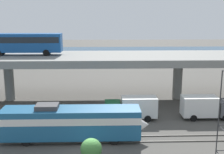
# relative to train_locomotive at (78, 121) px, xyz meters

# --- Properties ---
(rail_strip_near) EXTENTS (110.00, 0.12, 0.12)m
(rail_strip_near) POSITION_rel_train_locomotive_xyz_m (1.28, -0.76, -2.13)
(rail_strip_near) COLOR #59544C
(rail_strip_near) RESTS_ON ground_plane
(rail_strip_far) EXTENTS (110.00, 0.12, 0.12)m
(rail_strip_far) POSITION_rel_train_locomotive_xyz_m (1.28, 0.76, -2.13)
(rail_strip_far) COLOR #59544C
(rail_strip_far) RESTS_ON ground_plane
(train_locomotive) EXTENTS (16.02, 3.04, 4.18)m
(train_locomotive) POSITION_rel_train_locomotive_xyz_m (0.00, 0.00, 0.00)
(train_locomotive) COLOR #1E5984
(train_locomotive) RESTS_ON ground_plane
(highway_overpass) EXTENTS (96.00, 11.45, 7.24)m
(highway_overpass) POSITION_rel_train_locomotive_xyz_m (1.28, 16.00, 4.33)
(highway_overpass) COLOR gray
(highway_overpass) RESTS_ON ground_plane
(transit_bus_on_overpass) EXTENTS (12.00, 2.68, 3.40)m
(transit_bus_on_overpass) POSITION_rel_train_locomotive_xyz_m (-9.80, 16.58, 7.10)
(transit_bus_on_overpass) COLOR #14478C
(transit_bus_on_overpass) RESTS_ON highway_overpass
(service_truck_west) EXTENTS (6.80, 2.46, 3.04)m
(service_truck_west) POSITION_rel_train_locomotive_xyz_m (16.35, 6.46, -0.56)
(service_truck_west) COLOR #515459
(service_truck_west) RESTS_ON ground_plane
(service_truck_east) EXTENTS (6.80, 2.46, 3.04)m
(service_truck_east) POSITION_rel_train_locomotive_xyz_m (6.59, 6.46, -0.56)
(service_truck_east) COLOR #0C4C26
(service_truck_east) RESTS_ON ground_plane
(pier_parking_lot) EXTENTS (67.79, 11.24, 1.27)m
(pier_parking_lot) POSITION_rel_train_locomotive_xyz_m (1.28, 51.00, -1.56)
(pier_parking_lot) COLOR gray
(pier_parking_lot) RESTS_ON ground_plane
(parked_car_0) EXTENTS (4.66, 1.83, 1.50)m
(parked_car_0) POSITION_rel_train_locomotive_xyz_m (-23.17, 51.02, -0.15)
(parked_car_0) COLOR maroon
(parked_car_0) RESTS_ON pier_parking_lot
(parked_car_1) EXTENTS (4.50, 1.94, 1.50)m
(parked_car_1) POSITION_rel_train_locomotive_xyz_m (23.73, 48.51, -0.15)
(parked_car_1) COLOR #B7B7BC
(parked_car_1) RESTS_ON pier_parking_lot
(parked_car_2) EXTENTS (4.20, 1.97, 1.50)m
(parked_car_2) POSITION_rel_train_locomotive_xyz_m (29.62, 48.38, -0.15)
(parked_car_2) COLOR navy
(parked_car_2) RESTS_ON pier_parking_lot
(parked_car_3) EXTENTS (4.22, 1.82, 1.50)m
(parked_car_3) POSITION_rel_train_locomotive_xyz_m (-22.87, 53.49, -0.15)
(parked_car_3) COLOR #9E998C
(parked_car_3) RESTS_ON pier_parking_lot
(parked_car_4) EXTENTS (4.13, 1.99, 1.50)m
(parked_car_4) POSITION_rel_train_locomotive_xyz_m (-17.90, 50.58, -0.15)
(parked_car_4) COLOR black
(parked_car_4) RESTS_ON pier_parking_lot
(parked_car_5) EXTENTS (4.47, 1.92, 1.50)m
(parked_car_5) POSITION_rel_train_locomotive_xyz_m (-6.33, 49.87, -0.15)
(parked_car_5) COLOR navy
(parked_car_5) RESTS_ON pier_parking_lot
(harbor_water) EXTENTS (140.00, 36.00, 0.01)m
(harbor_water) POSITION_rel_train_locomotive_xyz_m (1.28, 74.00, -2.19)
(harbor_water) COLOR navy
(harbor_water) RESTS_ON ground_plane
(shrub_right) EXTENTS (2.08, 2.08, 2.08)m
(shrub_right) POSITION_rel_train_locomotive_xyz_m (1.57, -4.36, -1.15)
(shrub_right) COLOR #3A7035
(shrub_right) RESTS_ON ground_plane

